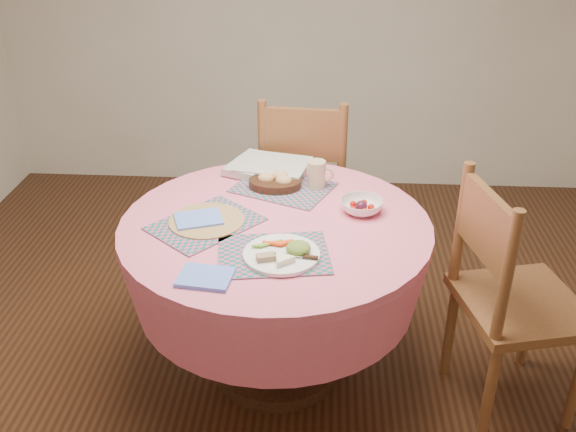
% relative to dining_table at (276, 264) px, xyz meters
% --- Properties ---
extents(ground, '(4.00, 4.00, 0.00)m').
position_rel_dining_table_xyz_m(ground, '(0.00, 0.00, -0.56)').
color(ground, '#331C0F').
rests_on(ground, ground).
extents(dining_table, '(1.24, 1.24, 0.75)m').
position_rel_dining_table_xyz_m(dining_table, '(0.00, 0.00, 0.00)').
color(dining_table, '#EB6D84').
rests_on(dining_table, ground).
extents(chair_right, '(0.55, 0.56, 1.02)m').
position_rel_dining_table_xyz_m(chair_right, '(0.91, -0.13, -0.03)').
color(chair_right, brown).
rests_on(chair_right, ground).
extents(chair_back, '(0.51, 0.49, 1.02)m').
position_rel_dining_table_xyz_m(chair_back, '(0.09, 0.82, -0.02)').
color(chair_back, brown).
rests_on(chair_back, ground).
extents(placemat_front, '(0.44, 0.36, 0.01)m').
position_rel_dining_table_xyz_m(placemat_front, '(0.01, -0.25, 0.20)').
color(placemat_front, '#116353').
rests_on(placemat_front, dining_table).
extents(placemat_left, '(0.49, 0.50, 0.01)m').
position_rel_dining_table_xyz_m(placemat_left, '(-0.27, -0.04, 0.20)').
color(placemat_left, '#116353').
rests_on(placemat_left, dining_table).
extents(placemat_back, '(0.49, 0.44, 0.01)m').
position_rel_dining_table_xyz_m(placemat_back, '(0.01, 0.31, 0.20)').
color(placemat_back, '#116353').
rests_on(placemat_back, dining_table).
extents(wicker_trivet, '(0.30, 0.30, 0.01)m').
position_rel_dining_table_xyz_m(wicker_trivet, '(-0.27, -0.02, 0.20)').
color(wicker_trivet, '#9C6F43').
rests_on(wicker_trivet, dining_table).
extents(napkin_near, '(0.20, 0.16, 0.01)m').
position_rel_dining_table_xyz_m(napkin_near, '(-0.21, -0.42, 0.20)').
color(napkin_near, '#5D84F0').
rests_on(napkin_near, dining_table).
extents(napkin_far, '(0.22, 0.19, 0.01)m').
position_rel_dining_table_xyz_m(napkin_far, '(-0.30, -0.02, 0.21)').
color(napkin_far, '#5D84F0').
rests_on(napkin_far, placemat_left).
extents(dinner_plate, '(0.28, 0.28, 0.05)m').
position_rel_dining_table_xyz_m(dinner_plate, '(0.05, -0.27, 0.22)').
color(dinner_plate, white).
rests_on(dinner_plate, placemat_front).
extents(bread_bowl, '(0.23, 0.23, 0.08)m').
position_rel_dining_table_xyz_m(bread_bowl, '(-0.02, 0.31, 0.23)').
color(bread_bowl, black).
rests_on(bread_bowl, placemat_back).
extents(latte_mug, '(0.12, 0.08, 0.12)m').
position_rel_dining_table_xyz_m(latte_mug, '(0.16, 0.33, 0.26)').
color(latte_mug, '#C4B286').
rests_on(latte_mug, placemat_back).
extents(fruit_bowl, '(0.22, 0.22, 0.05)m').
position_rel_dining_table_xyz_m(fruit_bowl, '(0.34, 0.11, 0.22)').
color(fruit_bowl, white).
rests_on(fruit_bowl, dining_table).
extents(newspaper_stack, '(0.42, 0.38, 0.04)m').
position_rel_dining_table_xyz_m(newspaper_stack, '(-0.07, 0.47, 0.22)').
color(newspaper_stack, silver).
rests_on(newspaper_stack, dining_table).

